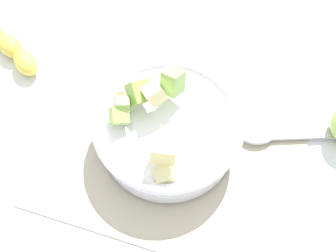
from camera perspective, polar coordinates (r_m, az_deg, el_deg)
The scene contains 5 objects.
ground_plane at distance 0.83m, azimuth 1.11°, elevation -1.25°, with size 2.40×2.40×0.00m, color silver.
placemat at distance 0.83m, azimuth 1.12°, elevation -1.16°, with size 0.41×0.38×0.01m, color #BCB299.
salad_bowl at distance 0.78m, azimuth -0.07°, elevation -0.30°, with size 0.23×0.23×0.13m.
serving_spoon at distance 0.84m, azimuth 12.62°, elevation -0.91°, with size 0.20×0.09×0.01m.
banana_whole at distance 0.94m, azimuth -17.45°, elevation 8.45°, with size 0.15×0.09×0.04m.
Camera 1 is at (-0.09, 0.34, 0.75)m, focal length 54.21 mm.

